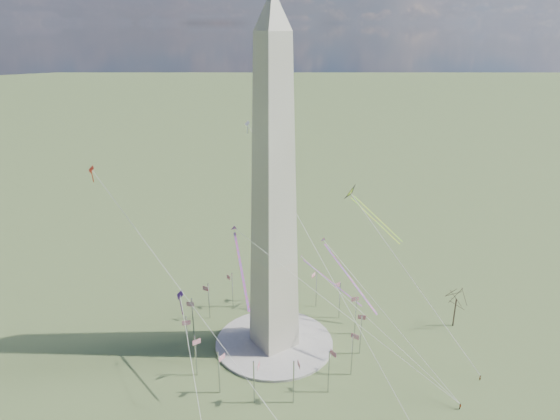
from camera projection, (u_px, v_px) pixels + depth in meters
ground at (274, 344)px, 153.58m from camera, size 2000.00×2000.00×0.00m
plaza at (274, 343)px, 153.44m from camera, size 36.00×36.00×0.80m
washington_monument at (274, 197)px, 136.73m from camera, size 15.56×15.56×100.00m
flagpole_ring at (274, 323)px, 151.02m from camera, size 54.40×54.40×13.00m
tree_near at (457, 297)px, 159.07m from camera, size 8.53×8.53×14.94m
person_east at (480, 378)px, 137.65m from camera, size 0.64×0.49×1.58m
person_centre at (460, 406)px, 127.29m from camera, size 1.08×0.73×1.70m
kite_delta_black at (353, 196)px, 158.73m from camera, size 12.49×20.14×16.63m
kite_diamond_purple at (180, 298)px, 137.57m from camera, size 1.83×2.77×8.36m
kite_streamer_left at (341, 265)px, 146.59m from camera, size 3.03×23.30×15.99m
kite_streamer_mid at (239, 256)px, 130.05m from camera, size 8.60×20.35×14.60m
kite_streamer_right at (322, 274)px, 163.37m from camera, size 12.88×18.93×14.91m
kite_small_red at (92, 171)px, 144.03m from camera, size 1.37×2.23×5.12m
kite_small_white at (247, 125)px, 172.03m from camera, size 1.23×2.01×4.63m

